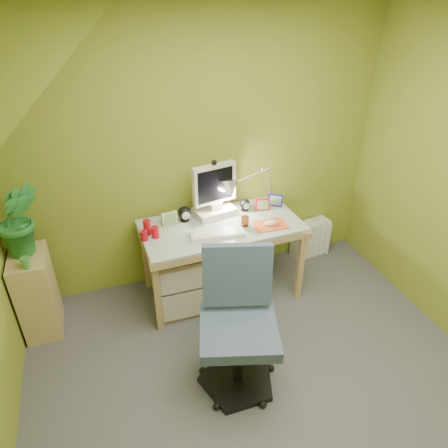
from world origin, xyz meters
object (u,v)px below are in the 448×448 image
object	(u,v)px
potted_plant	(19,219)
monitor	(214,188)
desk_lamp	(264,177)
task_chair	(239,328)
radiator	(310,238)
side_ledge	(37,293)
desk	(221,259)

from	to	relation	value
potted_plant	monitor	bearing A→B (deg)	3.82
desk_lamp	task_chair	xyz separation A→B (m)	(-0.65, -1.15, -0.47)
task_chair	radiator	world-z (taller)	task_chair
desk_lamp	side_ledge	bearing A→B (deg)	-179.13
desk_lamp	task_chair	distance (m)	1.41
radiator	monitor	bearing A→B (deg)	175.80
desk	radiator	bearing A→B (deg)	12.30
desk	task_chair	xyz separation A→B (m)	(-0.20, -0.97, 0.16)
desk_lamp	side_ledge	xyz separation A→B (m)	(-1.95, -0.15, -0.64)
monitor	potted_plant	size ratio (longest dim) A/B	0.88
desk_lamp	potted_plant	distance (m)	1.94
radiator	potted_plant	bearing A→B (deg)	175.14
desk_lamp	radiator	bearing A→B (deg)	5.16
monitor	side_ledge	distance (m)	1.63
monitor	task_chair	xyz separation A→B (m)	(-0.20, -1.15, -0.44)
desk	side_ledge	distance (m)	1.50
monitor	potted_plant	xyz separation A→B (m)	(-1.49, -0.10, 0.03)
task_chair	potted_plant	bearing A→B (deg)	156.63
task_chair	radiator	distance (m)	1.79
desk	task_chair	distance (m)	1.01
desk	potted_plant	distance (m)	1.62
desk_lamp	monitor	bearing A→B (deg)	176.50
desk_lamp	task_chair	bearing A→B (deg)	-123.02
task_chair	side_ledge	bearing A→B (deg)	158.35
task_chair	radiator	bearing A→B (deg)	61.09
desk	desk_lamp	distance (m)	0.80
desk	task_chair	bearing A→B (deg)	-104.07
potted_plant	task_chair	size ratio (longest dim) A/B	0.55
side_ledge	task_chair	xyz separation A→B (m)	(1.30, -1.01, 0.16)
desk	monitor	world-z (taller)	monitor
potted_plant	desk_lamp	bearing A→B (deg)	2.93
monitor	side_ledge	xyz separation A→B (m)	(-1.50, -0.15, -0.60)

